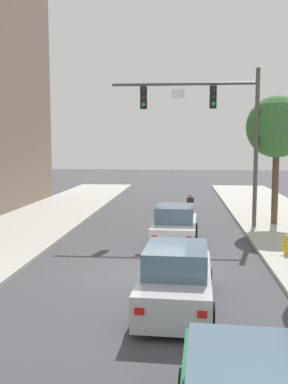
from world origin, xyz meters
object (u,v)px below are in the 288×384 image
at_px(pedestrian_crossing_road, 190,207).
at_px(fire_hydrant, 287,244).
at_px(traffic_signal_mast, 214,118).
at_px(car_following_silver, 176,279).
at_px(car_lead_white, 175,226).
at_px(street_tree_second, 277,128).

relative_size(pedestrian_crossing_road, fire_hydrant, 2.28).
xyz_separation_m(traffic_signal_mast, pedestrian_crossing_road, (-1.07, 1.09, -4.45)).
distance_m(traffic_signal_mast, fire_hydrant, 7.55).
height_order(traffic_signal_mast, fire_hydrant, traffic_signal_mast).
xyz_separation_m(car_following_silver, pedestrian_crossing_road, (0.52, 11.52, 0.19)).
distance_m(traffic_signal_mast, car_lead_white, 5.96).
xyz_separation_m(car_lead_white, street_tree_second, (4.89, 4.26, 4.21)).
height_order(car_following_silver, street_tree_second, street_tree_second).
height_order(car_lead_white, street_tree_second, street_tree_second).
height_order(fire_hydrant, street_tree_second, street_tree_second).
relative_size(car_following_silver, fire_hydrant, 5.97).
bearing_deg(street_tree_second, traffic_signal_mast, -162.73).
distance_m(car_following_silver, pedestrian_crossing_road, 11.53).
bearing_deg(street_tree_second, pedestrian_crossing_road, 178.38).
relative_size(traffic_signal_mast, fire_hydrant, 10.42).
relative_size(fire_hydrant, street_tree_second, 0.11).
height_order(pedestrian_crossing_road, street_tree_second, street_tree_second).
distance_m(traffic_signal_mast, pedestrian_crossing_road, 4.70).
relative_size(car_following_silver, pedestrian_crossing_road, 2.62).
xyz_separation_m(car_lead_white, car_following_silver, (0.17, -7.14, 0.00)).
xyz_separation_m(car_lead_white, fire_hydrant, (4.09, -2.00, -0.22)).
bearing_deg(car_following_silver, pedestrian_crossing_road, 87.42).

